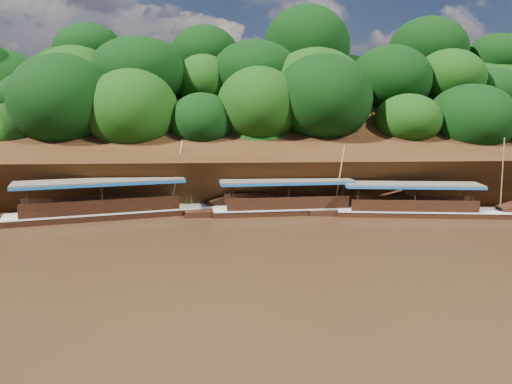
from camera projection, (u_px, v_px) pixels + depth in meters
ground at (281, 242)px, 28.22m from camera, size 160.00×160.00×0.00m
riverbank at (255, 166)px, 50.32m from camera, size 120.00×30.06×19.40m
boat_0 at (433, 209)px, 35.37m from camera, size 14.37×3.97×6.02m
boat_1 at (306, 205)px, 36.41m from camera, size 14.51×3.30×5.36m
boat_2 at (128, 208)px, 35.17m from camera, size 16.94×6.91×5.78m
reeds at (227, 199)px, 37.34m from camera, size 49.04×2.22×1.84m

